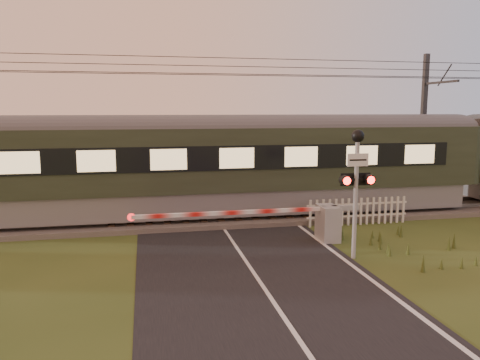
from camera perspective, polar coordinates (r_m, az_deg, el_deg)
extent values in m
plane|color=#32441A|center=(12.07, 2.06, -11.86)|extent=(160.00, 160.00, 0.00)
cube|color=black|center=(12.07, 2.06, -11.82)|extent=(6.00, 140.00, 0.02)
cube|color=#47423D|center=(18.18, -2.79, -4.62)|extent=(140.00, 3.40, 0.24)
cube|color=slate|center=(17.44, -2.43, -4.52)|extent=(140.00, 0.08, 0.14)
cube|color=slate|center=(18.83, -3.14, -3.54)|extent=(140.00, 0.08, 0.14)
cube|color=#2D2116|center=(18.15, -2.80, -4.22)|extent=(0.24, 2.20, 0.06)
cylinder|color=black|center=(17.44, -2.77, 12.82)|extent=(120.00, 0.02, 0.02)
cylinder|color=black|center=(18.03, -3.07, 12.68)|extent=(120.00, 0.02, 0.02)
cylinder|color=black|center=(17.79, -2.94, 14.67)|extent=(120.00, 0.02, 0.02)
cylinder|color=black|center=(17.76, -2.93, 13.71)|extent=(120.00, 0.02, 0.02)
cube|color=slate|center=(18.10, -1.23, -2.30)|extent=(18.56, 2.46, 0.92)
cube|color=#252D1E|center=(17.87, -1.25, 2.78)|extent=(19.33, 2.67, 2.30)
cylinder|color=#4C4C4F|center=(17.79, -1.26, 6.47)|extent=(19.33, 0.93, 0.93)
cube|color=#FFD893|center=(16.51, -0.39, 2.69)|extent=(16.63, 0.04, 0.72)
cube|color=gray|center=(15.45, 10.68, -5.20)|extent=(0.57, 0.89, 1.15)
cylinder|color=gray|center=(15.39, 10.13, -5.23)|extent=(0.13, 0.13, 1.15)
cube|color=gray|center=(15.56, 12.68, -3.30)|extent=(0.94, 0.17, 0.17)
cube|color=red|center=(14.45, -1.04, -4.01)|extent=(6.04, 0.11, 0.11)
cylinder|color=red|center=(14.22, -13.12, -4.44)|extent=(0.23, 0.04, 0.23)
cylinder|color=gray|center=(13.56, 13.89, -2.50)|extent=(0.12, 0.12, 3.34)
cube|color=white|center=(13.33, 14.18, 2.38)|extent=(0.61, 0.03, 0.36)
sphere|color=black|center=(13.33, 14.17, 5.22)|extent=(0.36, 0.36, 0.36)
cube|color=black|center=(13.45, 13.98, 0.06)|extent=(0.83, 0.07, 0.07)
cylinder|color=#FF140C|center=(13.14, 12.92, -0.10)|extent=(0.22, 0.02, 0.22)
cylinder|color=#FF140C|center=(13.45, 15.68, -0.01)|extent=(0.22, 0.02, 0.22)
cube|color=black|center=(13.50, 13.89, 0.09)|extent=(0.89, 0.02, 0.36)
cube|color=silver|center=(17.81, 14.10, -4.25)|extent=(3.93, 0.04, 0.07)
cube|color=silver|center=(17.72, 14.16, -2.84)|extent=(3.93, 0.04, 0.07)
cube|color=#2D2D30|center=(23.57, 21.37, 5.96)|extent=(0.21, 0.21, 6.73)
cube|color=#2D2D30|center=(22.63, 23.26, 10.88)|extent=(0.10, 2.40, 0.10)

